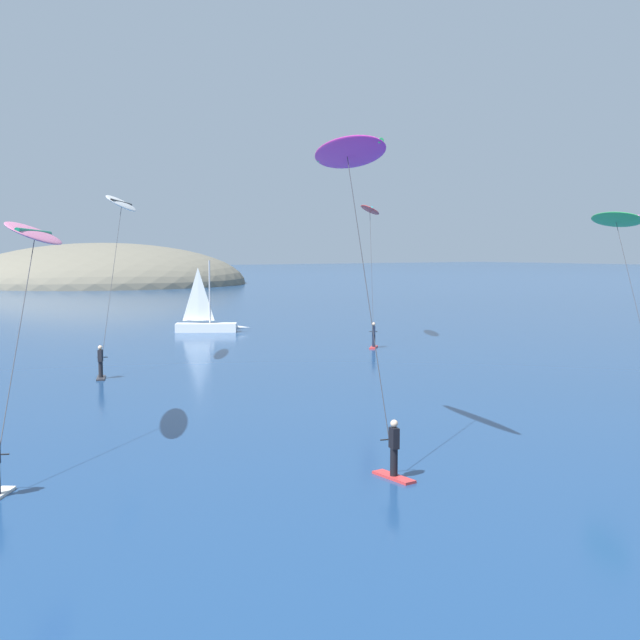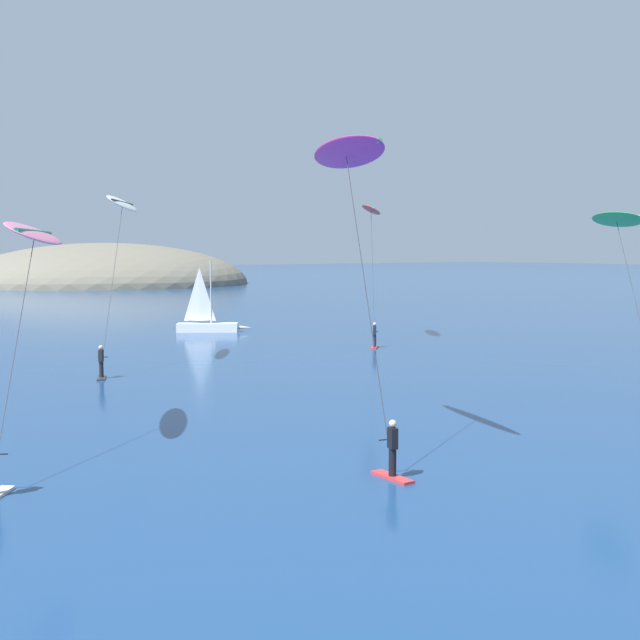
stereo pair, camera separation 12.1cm
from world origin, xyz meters
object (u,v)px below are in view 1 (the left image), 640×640
Objects in this scene: kitesurfer_pink at (33,247)px; kitesurfer_green at (620,235)px; sailboat_near at (210,324)px; kitesurfer_white at (120,215)px; kitesurfer_red at (370,220)px; kitesurfer_magenta at (351,175)px.

kitesurfer_pink is 25.92m from kitesurfer_green.
kitesurfer_white is (-12.50, -13.50, 7.86)m from sailboat_near.
kitesurfer_red is (6.89, -11.75, 8.05)m from sailboat_near.
kitesurfer_pink is 0.91× the size of kitesurfer_white.
kitesurfer_red is at bearing -59.61° from sailboat_near.
kitesurfer_red is at bearing 50.24° from kitesurfer_magenta.
kitesurfer_red is (28.84, 18.45, 2.04)m from kitesurfer_pink.
kitesurfer_red is (19.38, 1.75, 0.19)m from kitesurfer_white.
kitesurfer_red reaches higher than kitesurfer_white.
kitesurfer_magenta is at bearing -93.05° from kitesurfer_white.
kitesurfer_magenta is 1.03× the size of kitesurfer_red.
kitesurfer_pink is 0.90× the size of kitesurfer_red.
kitesurfer_green is at bearing -52.44° from kitesurfer_white.
kitesurfer_pink reaches higher than sailboat_near.
kitesurfer_green is at bearing 6.85° from kitesurfer_magenta.
kitesurfer_magenta is at bearing -173.15° from kitesurfer_green.
kitesurfer_white is at bearing -132.79° from sailboat_near.
kitesurfer_red reaches higher than sailboat_near.
kitesurfer_green is at bearing -98.22° from kitesurfer_red.
kitesurfer_pink is 0.87× the size of kitesurfer_magenta.
kitesurfer_magenta is at bearing -110.59° from sailboat_near.
kitesurfer_white is 19.46m from kitesurfer_red.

